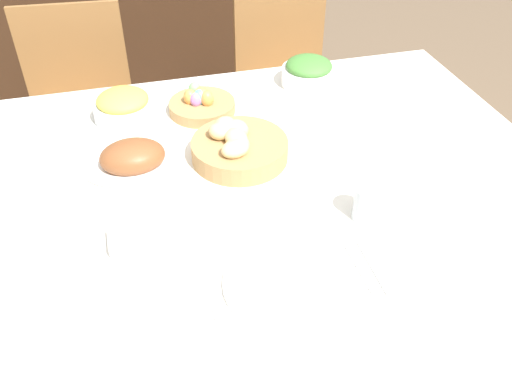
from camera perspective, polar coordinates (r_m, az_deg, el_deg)
The scene contains 16 objects.
ground_plane at distance 1.98m, azimuth -0.73°, elevation -16.47°, with size 12.00×12.00×0.00m, color brown.
dining_table at distance 1.69m, azimuth -0.83°, elevation -9.19°, with size 1.68×1.19×0.74m.
chair_far_right at distance 2.44m, azimuth 3.55°, elevation 10.29°, with size 0.46×0.46×0.88m.
chair_far_left at distance 2.34m, azimuth -18.00°, elevation 7.20°, with size 0.45×0.45×0.88m.
sideboard at distance 3.24m, azimuth -14.91°, elevation 16.64°, with size 1.56×0.44×0.98m.
bread_basket at distance 1.48m, azimuth -1.82°, elevation 3.90°, with size 0.27×0.27×0.10m.
egg_basket at distance 1.71m, azimuth -5.78°, elevation 8.30°, with size 0.21×0.21×0.08m.
ham_platter at distance 1.49m, azimuth -12.84°, elevation 2.56°, with size 0.27×0.19×0.09m.
pineapple_bowl at distance 1.71m, azimuth -13.77°, elevation 7.87°, with size 0.18×0.18×0.09m.
green_salad_bowl at distance 1.86m, azimuth 5.56°, elevation 11.55°, with size 0.18×0.18×0.10m.
dinner_plate at distance 1.16m, azimuth 3.40°, elevation -10.47°, with size 0.28×0.28×0.01m.
fork at distance 1.14m, azimuth -4.66°, elevation -12.11°, with size 0.01×0.16×0.00m.
knife at distance 1.21m, azimuth 10.88°, elevation -8.90°, with size 0.01×0.16×0.00m.
spoon at distance 1.22m, azimuth 12.18°, elevation -8.59°, with size 0.01×0.16×0.00m.
drinking_cup at distance 1.31m, azimuth 11.66°, elevation -2.08°, with size 0.07×0.07×0.09m.
butter_dish at distance 1.26m, azimuth -12.67°, elevation -5.72°, with size 0.12×0.07×0.03m.
Camera 1 is at (-0.27, -1.11, 1.62)m, focal length 38.00 mm.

